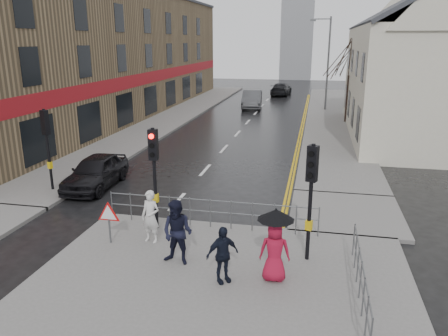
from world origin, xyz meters
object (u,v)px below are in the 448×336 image
at_px(pedestrian_with_umbrella, 275,241).
at_px(pedestrian_a, 151,217).
at_px(car_parked, 96,172).
at_px(car_mid, 252,99).
at_px(pedestrian_d, 222,255).
at_px(pedestrian_b, 178,233).

bearing_deg(pedestrian_with_umbrella, pedestrian_a, 159.48).
height_order(car_parked, car_mid, car_mid).
xyz_separation_m(pedestrian_with_umbrella, car_mid, (-5.14, 30.69, -0.42)).
relative_size(pedestrian_a, car_mid, 0.33).
relative_size(pedestrian_with_umbrella, car_mid, 0.40).
bearing_deg(car_parked, pedestrian_d, -45.18).
distance_m(pedestrian_b, car_mid, 30.45).
bearing_deg(pedestrian_b, pedestrian_d, -16.84).
bearing_deg(pedestrian_a, pedestrian_with_umbrella, -8.57).
height_order(pedestrian_a, car_parked, pedestrian_a).
height_order(pedestrian_b, car_mid, pedestrian_b).
relative_size(car_parked, car_mid, 0.83).
bearing_deg(car_mid, pedestrian_a, -93.11).
xyz_separation_m(pedestrian_a, pedestrian_with_umbrella, (3.96, -1.48, 0.27)).
bearing_deg(pedestrian_b, car_parked, 142.77).
xyz_separation_m(pedestrian_a, pedestrian_b, (1.24, -1.14, 0.10)).
bearing_deg(pedestrian_d, car_mid, 58.07).
height_order(pedestrian_a, pedestrian_b, pedestrian_b).
bearing_deg(pedestrian_d, pedestrian_with_umbrella, -23.45).
bearing_deg(pedestrian_d, pedestrian_a, 106.28).
height_order(pedestrian_b, car_parked, pedestrian_b).
bearing_deg(pedestrian_d, car_parked, 97.62).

